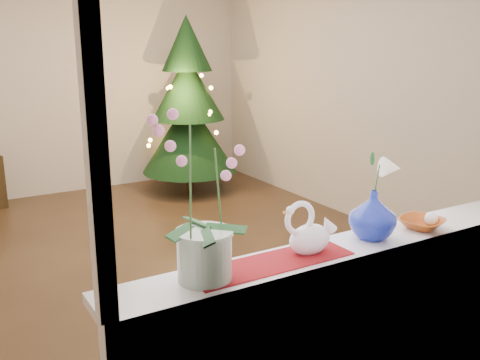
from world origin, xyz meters
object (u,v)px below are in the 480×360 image
at_px(swan, 310,228).
at_px(paperweight, 431,219).
at_px(xmas_tree, 188,106).
at_px(orchid_pot, 204,197).
at_px(blue_vase, 373,211).
at_px(amber_dish, 421,224).

height_order(swan, paperweight, swan).
bearing_deg(paperweight, xmas_tree, 80.45).
height_order(orchid_pot, paperweight, orchid_pot).
bearing_deg(swan, xmas_tree, 50.23).
distance_m(blue_vase, amber_dish, 0.31).
bearing_deg(blue_vase, amber_dish, -5.17).
bearing_deg(xmas_tree, blue_vase, -104.46).
relative_size(orchid_pot, paperweight, 9.62).
xyz_separation_m(orchid_pot, paperweight, (1.22, -0.02, -0.29)).
xyz_separation_m(paperweight, xmas_tree, (0.70, 4.19, 0.09)).
relative_size(paperweight, xmas_tree, 0.03).
xyz_separation_m(orchid_pot, amber_dish, (1.14, -0.02, -0.30)).
bearing_deg(paperweight, blue_vase, 176.62).
relative_size(orchid_pot, swan, 2.45).
xyz_separation_m(blue_vase, xmas_tree, (1.07, 4.16, -0.00)).
bearing_deg(orchid_pot, xmas_tree, 65.26).
bearing_deg(orchid_pot, amber_dish, -1.07).
bearing_deg(swan, blue_vase, -21.06).
distance_m(swan, xmas_tree, 4.40).
xyz_separation_m(swan, blue_vase, (0.35, -0.00, 0.02)).
height_order(swan, amber_dish, swan).
relative_size(orchid_pot, xmas_tree, 0.31).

